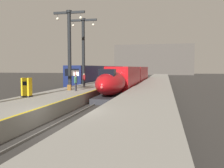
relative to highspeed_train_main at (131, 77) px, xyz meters
name	(u,v)px	position (x,y,z in m)	size (l,w,h in m)	color
ground_plane	(62,129)	(0.00, -27.95, -1.92)	(260.00, 260.00, 0.00)	#33302D
platform_left	(102,86)	(-4.05, -3.20, -1.39)	(4.80, 110.00, 1.05)	gray
platform_right	(154,87)	(4.05, -3.20, -1.39)	(4.80, 110.00, 1.05)	gray
platform_left_safety_stripe	(117,83)	(-1.77, -3.20, -0.86)	(0.20, 107.80, 0.01)	yellow
rail_main_left	(126,88)	(-0.75, -0.45, -1.86)	(0.08, 110.00, 0.12)	slate
rail_main_right	(135,88)	(0.75, -0.45, -1.86)	(0.08, 110.00, 0.12)	slate
rail_secondary_left	(80,87)	(-8.85, -0.45, -1.86)	(0.08, 110.00, 0.12)	slate
rail_secondary_right	(88,87)	(-7.35, -0.45, -1.86)	(0.08, 110.00, 0.12)	slate
highspeed_train_main	(131,77)	(0.00, 0.00, 0.00)	(2.92, 39.33, 3.60)	#B20F14
regional_train_adjacent	(102,74)	(-8.10, 12.25, 0.21)	(2.85, 36.60, 3.80)	#141E4C
station_column_mid	(69,41)	(-5.90, -12.18, 4.76)	(4.00, 0.68, 9.38)	black
station_column_far	(83,45)	(-5.90, -6.91, 4.79)	(4.00, 0.68, 9.42)	black
passenger_near_edge	(76,81)	(-3.46, -16.57, 0.12)	(0.24, 0.57, 1.69)	#23232D
passenger_mid_platform	(84,79)	(-4.34, -11.29, 0.12)	(0.42, 0.45, 1.69)	#23232D
rolling_suitcase	(69,87)	(-4.37, -16.13, -0.56)	(0.40, 0.22, 0.98)	brown
ticket_machine_yellow	(27,88)	(-5.55, -22.49, -0.13)	(0.76, 0.62, 1.60)	yellow
departure_info_board	(75,76)	(-4.42, -14.15, 0.64)	(0.90, 0.10, 2.12)	maroon
terminus_back_wall	(153,60)	(0.00, 74.05, 5.08)	(36.00, 2.00, 14.00)	#4C4742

